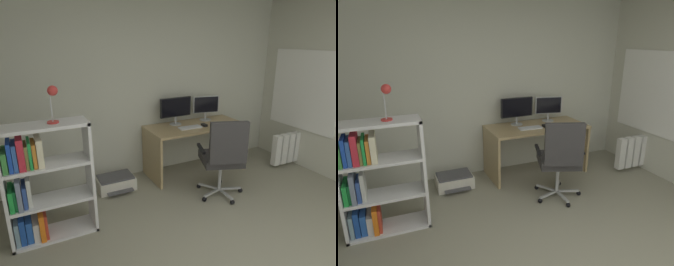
{
  "view_description": "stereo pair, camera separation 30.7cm",
  "coord_description": "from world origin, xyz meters",
  "views": [
    {
      "loc": [
        -1.71,
        -1.24,
        2.03
      ],
      "look_at": [
        0.01,
        2.12,
        0.81
      ],
      "focal_mm": 31.83,
      "sensor_mm": 36.0,
      "label": 1
    },
    {
      "loc": [
        -1.43,
        -1.37,
        2.03
      ],
      "look_at": [
        0.01,
        2.12,
        0.81
      ],
      "focal_mm": 31.83,
      "sensor_mm": 36.0,
      "label": 2
    }
  ],
  "objects": [
    {
      "name": "window_pane",
      "position": [
        2.29,
        1.9,
        1.23
      ],
      "size": [
        0.01,
        1.13,
        1.14
      ],
      "primitive_type": "cube",
      "color": "white"
    },
    {
      "name": "bookshelf",
      "position": [
        -1.65,
        1.74,
        0.6
      ],
      "size": [
        0.85,
        0.33,
        1.23
      ],
      "color": "white",
      "rests_on": "ground"
    },
    {
      "name": "monitor_secondary",
      "position": [
        0.92,
        2.58,
        0.99
      ],
      "size": [
        0.42,
        0.18,
        0.39
      ],
      "color": "#B2B5B7",
      "rests_on": "desk"
    },
    {
      "name": "keyboard",
      "position": [
        0.47,
        2.32,
        0.77
      ],
      "size": [
        0.35,
        0.14,
        0.02
      ],
      "primitive_type": "cube",
      "rotation": [
        0.0,
        0.0,
        -0.04
      ],
      "color": "silver",
      "rests_on": "desk"
    },
    {
      "name": "printer",
      "position": [
        -0.66,
        2.41,
        0.09
      ],
      "size": [
        0.5,
        0.43,
        0.19
      ],
      "color": "silver",
      "rests_on": "ground"
    },
    {
      "name": "monitor_main",
      "position": [
        0.38,
        2.58,
        1.01
      ],
      "size": [
        0.51,
        0.18,
        0.41
      ],
      "color": "#B2B5B7",
      "rests_on": "desk"
    },
    {
      "name": "wall_back",
      "position": [
        0.0,
        2.82,
        1.3
      ],
      "size": [
        4.59,
        0.1,
        2.61
      ],
      "primitive_type": "cube",
      "color": "beige",
      "rests_on": "ground"
    },
    {
      "name": "computer_mouse",
      "position": [
        0.71,
        2.31,
        0.77
      ],
      "size": [
        0.06,
        0.1,
        0.03
      ],
      "primitive_type": "cube",
      "rotation": [
        0.0,
        0.0,
        -0.03
      ],
      "color": "black",
      "rests_on": "desk"
    },
    {
      "name": "desk_lamp",
      "position": [
        -1.42,
        1.74,
        1.49
      ],
      "size": [
        0.13,
        0.11,
        0.36
      ],
      "color": "red",
      "rests_on": "bookshelf"
    },
    {
      "name": "window_frame",
      "position": [
        2.28,
        1.9,
        1.23
      ],
      "size": [
        0.02,
        1.21,
        1.22
      ],
      "primitive_type": "cube",
      "color": "white"
    },
    {
      "name": "office_chair",
      "position": [
        0.51,
        1.55,
        0.61
      ],
      "size": [
        0.66,
        0.68,
        1.09
      ],
      "color": "#B7BABC",
      "rests_on": "ground"
    },
    {
      "name": "desk",
      "position": [
        0.63,
        2.42,
        0.56
      ],
      "size": [
        1.5,
        0.67,
        0.76
      ],
      "color": "tan",
      "rests_on": "ground"
    },
    {
      "name": "radiator",
      "position": [
        2.19,
        1.9,
        0.31
      ],
      "size": [
        0.82,
        0.1,
        0.49
      ],
      "color": "white",
      "rests_on": "ground"
    }
  ]
}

